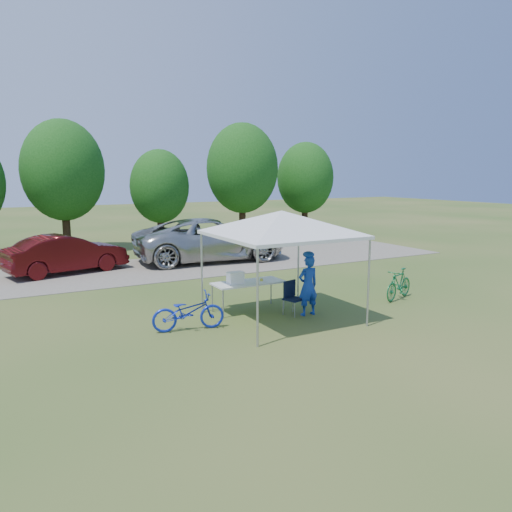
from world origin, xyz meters
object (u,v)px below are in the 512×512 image
Objects in this scene: folding_chair at (292,295)px; cooler at (235,278)px; cyclist at (308,286)px; bike_blue at (188,312)px; folding_table at (248,283)px; bike_green at (399,284)px; minivan at (211,239)px; sedan at (66,254)px.

cooler is (-1.23, 0.81, 0.43)m from folding_chair.
cyclist is 0.92× the size of bike_blue.
folding_chair is at bearing -43.62° from folding_table.
bike_green is at bearing -81.71° from bike_blue.
minivan reaches higher than sedan.
cooler is 1.90m from cyclist.
cooler is 4.92m from bike_green.
sedan reaches higher than folding_table.
bike_blue is at bearing -111.93° from bike_green.
cyclist is 1.04× the size of bike_green.
bike_green is at bearing -11.97° from cooler.
bike_blue is 9.43m from minivan.
cooler is at bearing -36.06° from cyclist.
cyclist is (1.14, -1.12, 0.04)m from folding_table.
folding_table is at bearing -57.76° from bike_blue.
cooler is (-0.38, 0.00, 0.20)m from folding_table.
minivan reaches higher than folding_chair.
folding_table is 1.28× the size of bike_green.
bike_green is 8.88m from minivan.
folding_table is 1.20m from folding_chair.
bike_green is 0.35× the size of sedan.
folding_chair is 0.20× the size of sedan.
cooler is 0.27× the size of cyclist.
folding_table is at bearing -44.16° from cyclist.
folding_table is 1.60m from cyclist.
folding_chair is 1.53m from cooler.
minivan reaches higher than folding_table.
cyclist is at bearing -85.29° from bike_blue.
folding_table is at bearing 168.93° from minivan.
cooler is at bearing -122.19° from bike_green.
folding_chair is 0.56× the size of cyclist.
bike_blue is 8.62m from sedan.
minivan reaches higher than bike_green.
bike_blue is 0.27× the size of minivan.
bike_blue is 6.43m from bike_green.
sedan is at bearing 100.18° from folding_chair.
bike_blue is 1.13× the size of bike_green.
bike_green reaches higher than bike_blue.
cyclist is 8.77m from minivan.
cyclist reaches higher than cooler.
minivan is at bearing -97.02° from cyclist.
cyclist is (1.52, -1.12, -0.16)m from cooler.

